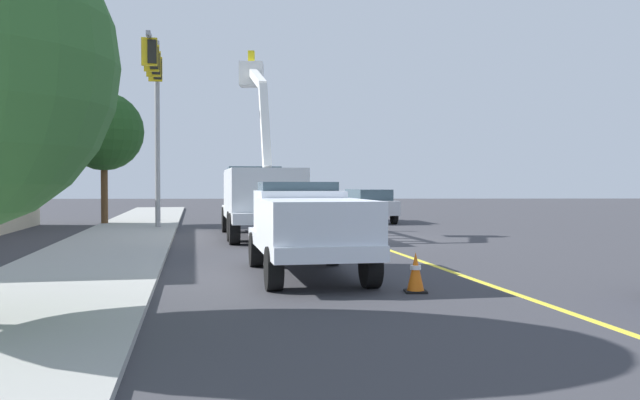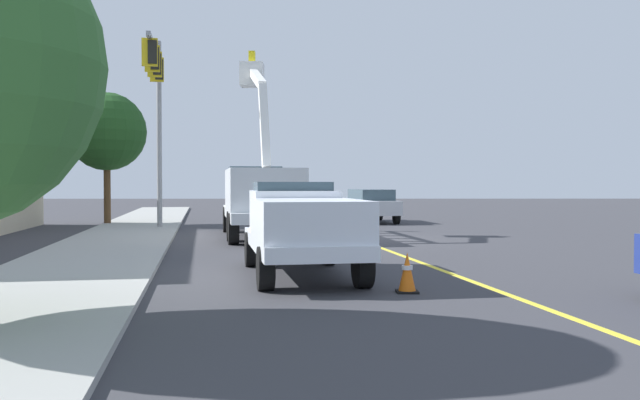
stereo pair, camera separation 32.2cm
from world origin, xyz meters
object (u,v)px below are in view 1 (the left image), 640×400
utility_bucket_truck (260,194)px  service_pickup_truck (307,225)px  traffic_cone_mid_rear (289,221)px  traffic_cone_mid_front (346,235)px  passing_minivan (369,203)px  traffic_cone_leading (416,273)px  traffic_signal_mast (155,90)px

utility_bucket_truck → service_pickup_truck: 10.73m
utility_bucket_truck → traffic_cone_mid_rear: 4.68m
traffic_cone_mid_front → traffic_cone_mid_rear: traffic_cone_mid_front is taller
service_pickup_truck → passing_minivan: bearing=-9.3°
service_pickup_truck → traffic_cone_mid_front: bearing=-11.3°
traffic_cone_leading → traffic_cone_mid_front: size_ratio=0.86×
utility_bucket_truck → passing_minivan: (9.23, -4.96, -0.64)m
service_pickup_truck → traffic_cone_mid_front: 6.27m
service_pickup_truck → traffic_cone_mid_rear: service_pickup_truck is taller
passing_minivan → traffic_cone_leading: (-22.00, 1.22, -0.60)m
service_pickup_truck → traffic_cone_mid_front: service_pickup_truck is taller
passing_minivan → traffic_cone_mid_front: 13.85m
traffic_signal_mast → passing_minivan: bearing=-52.8°
utility_bucket_truck → service_pickup_truck: size_ratio=1.45×
traffic_cone_leading → traffic_cone_mid_front: 8.35m
traffic_cone_leading → traffic_cone_mid_front: (8.31, 0.79, 0.06)m
service_pickup_truck → traffic_cone_mid_rear: (14.97, 0.77, -0.77)m
utility_bucket_truck → traffic_cone_leading: (-12.77, -3.75, -1.24)m
traffic_signal_mast → utility_bucket_truck: bearing=-116.5°
passing_minivan → traffic_signal_mast: bearing=127.2°
traffic_cone_mid_rear → traffic_signal_mast: 7.92m
utility_bucket_truck → traffic_cone_leading: 13.37m
traffic_signal_mast → traffic_cone_mid_rear: bearing=-67.2°
traffic_cone_mid_front → traffic_signal_mast: (6.63, 7.31, 5.34)m
utility_bucket_truck → traffic_cone_mid_rear: bearing=-12.5°
utility_bucket_truck → service_pickup_truck: (-10.58, -1.74, -0.50)m
passing_minivan → traffic_cone_mid_front: passing_minivan is taller
traffic_cone_mid_rear → traffic_signal_mast: size_ratio=0.09×
traffic_signal_mast → traffic_cone_leading: bearing=-151.5°
traffic_signal_mast → service_pickup_truck: bearing=-154.5°
traffic_cone_leading → traffic_cone_mid_front: bearing=5.4°
traffic_cone_leading → traffic_cone_mid_rear: 17.39m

